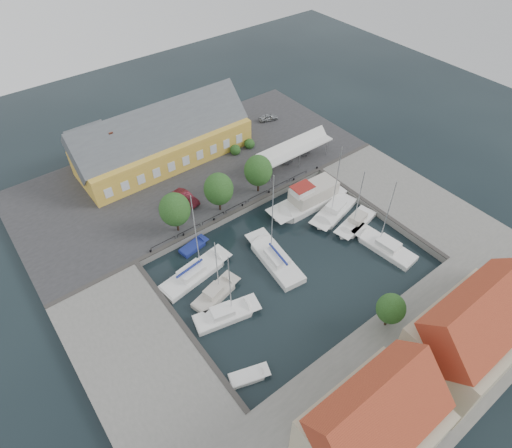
{
  "coord_description": "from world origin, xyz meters",
  "views": [
    {
      "loc": [
        -25.94,
        -27.86,
        43.05
      ],
      "look_at": [
        0.0,
        6.0,
        1.5
      ],
      "focal_mm": 30.0,
      "sensor_mm": 36.0,
      "label": 1
    }
  ],
  "objects_px": {
    "trawler": "(310,199)",
    "west_boat_b": "(215,294)",
    "warehouse": "(159,141)",
    "launch_sw": "(249,377)",
    "east_boat_c": "(385,247)",
    "center_sailboat": "(275,260)",
    "west_boat_c": "(225,315)",
    "east_boat_b": "(356,223)",
    "car_red": "(186,198)",
    "launch_nw": "(194,247)",
    "east_boat_a": "(334,212)",
    "west_boat_a": "(195,274)",
    "tent_canopy": "(293,148)",
    "car_silver": "(268,117)"
  },
  "relations": [
    {
      "from": "tent_canopy",
      "to": "car_silver",
      "type": "height_order",
      "value": "tent_canopy"
    },
    {
      "from": "center_sailboat",
      "to": "west_boat_b",
      "type": "xyz_separation_m",
      "value": [
        -9.31,
        0.21,
        -0.1
      ]
    },
    {
      "from": "east_boat_b",
      "to": "west_boat_a",
      "type": "height_order",
      "value": "west_boat_a"
    },
    {
      "from": "car_silver",
      "to": "east_boat_c",
      "type": "relative_size",
      "value": 0.31
    },
    {
      "from": "east_boat_b",
      "to": "west_boat_b",
      "type": "relative_size",
      "value": 1.12
    },
    {
      "from": "warehouse",
      "to": "launch_sw",
      "type": "bearing_deg",
      "value": -105.98
    },
    {
      "from": "warehouse",
      "to": "center_sailboat",
      "type": "distance_m",
      "value": 28.69
    },
    {
      "from": "east_boat_a",
      "to": "launch_sw",
      "type": "distance_m",
      "value": 28.37
    },
    {
      "from": "car_red",
      "to": "east_boat_a",
      "type": "xyz_separation_m",
      "value": [
        16.58,
        -14.51,
        -1.49
      ]
    },
    {
      "from": "east_boat_b",
      "to": "launch_sw",
      "type": "height_order",
      "value": "east_boat_b"
    },
    {
      "from": "west_boat_c",
      "to": "warehouse",
      "type": "bearing_deg",
      "value": 74.24
    },
    {
      "from": "tent_canopy",
      "to": "west_boat_a",
      "type": "xyz_separation_m",
      "value": [
        -25.08,
        -10.02,
        -3.41
      ]
    },
    {
      "from": "launch_sw",
      "to": "west_boat_c",
      "type": "bearing_deg",
      "value": 73.12
    },
    {
      "from": "car_silver",
      "to": "west_boat_a",
      "type": "relative_size",
      "value": 0.27
    },
    {
      "from": "west_boat_a",
      "to": "west_boat_c",
      "type": "bearing_deg",
      "value": -92.85
    },
    {
      "from": "trawler",
      "to": "west_boat_b",
      "type": "relative_size",
      "value": 1.39
    },
    {
      "from": "east_boat_a",
      "to": "west_boat_c",
      "type": "bearing_deg",
      "value": -167.49
    },
    {
      "from": "car_red",
      "to": "east_boat_b",
      "type": "distance_m",
      "value": 25.12
    },
    {
      "from": "trawler",
      "to": "car_red",
      "type": "bearing_deg",
      "value": 144.45
    },
    {
      "from": "center_sailboat",
      "to": "west_boat_a",
      "type": "xyz_separation_m",
      "value": [
        -9.67,
        4.5,
        -0.09
      ]
    },
    {
      "from": "car_red",
      "to": "west_boat_a",
      "type": "distance_m",
      "value": 13.6
    },
    {
      "from": "east_boat_a",
      "to": "east_boat_b",
      "type": "height_order",
      "value": "east_boat_a"
    },
    {
      "from": "car_red",
      "to": "center_sailboat",
      "type": "xyz_separation_m",
      "value": [
        3.62,
        -16.59,
        -1.39
      ]
    },
    {
      "from": "warehouse",
      "to": "tent_canopy",
      "type": "height_order",
      "value": "warehouse"
    },
    {
      "from": "east_boat_b",
      "to": "launch_sw",
      "type": "bearing_deg",
      "value": -160.71
    },
    {
      "from": "car_red",
      "to": "west_boat_c",
      "type": "relative_size",
      "value": 0.42
    },
    {
      "from": "trawler",
      "to": "east_boat_b",
      "type": "height_order",
      "value": "east_boat_b"
    },
    {
      "from": "east_boat_c",
      "to": "center_sailboat",
      "type": "bearing_deg",
      "value": 151.55
    },
    {
      "from": "tent_canopy",
      "to": "east_boat_a",
      "type": "height_order",
      "value": "east_boat_a"
    },
    {
      "from": "center_sailboat",
      "to": "east_boat_b",
      "type": "bearing_deg",
      "value": -6.64
    },
    {
      "from": "warehouse",
      "to": "car_silver",
      "type": "xyz_separation_m",
      "value": [
        21.77,
        -1.16,
        -2.82
      ]
    },
    {
      "from": "tent_canopy",
      "to": "car_red",
      "type": "bearing_deg",
      "value": 173.79
    },
    {
      "from": "west_boat_c",
      "to": "center_sailboat",
      "type": "bearing_deg",
      "value": 16.74
    },
    {
      "from": "tent_canopy",
      "to": "center_sailboat",
      "type": "distance_m",
      "value": 21.43
    },
    {
      "from": "center_sailboat",
      "to": "east_boat_c",
      "type": "height_order",
      "value": "center_sailboat"
    },
    {
      "from": "car_red",
      "to": "trawler",
      "type": "xyz_separation_m",
      "value": [
        15.08,
        -10.78,
        -0.73
      ]
    },
    {
      "from": "east_boat_a",
      "to": "east_boat_c",
      "type": "bearing_deg",
      "value": -87.83
    },
    {
      "from": "east_boat_b",
      "to": "west_boat_c",
      "type": "relative_size",
      "value": 0.98
    },
    {
      "from": "warehouse",
      "to": "tent_canopy",
      "type": "relative_size",
      "value": 2.04
    },
    {
      "from": "west_boat_c",
      "to": "east_boat_b",
      "type": "bearing_deg",
      "value": 3.46
    },
    {
      "from": "car_red",
      "to": "center_sailboat",
      "type": "distance_m",
      "value": 17.04
    },
    {
      "from": "trawler",
      "to": "east_boat_b",
      "type": "xyz_separation_m",
      "value": [
        2.2,
        -7.4,
        -0.76
      ]
    },
    {
      "from": "east_boat_a",
      "to": "launch_nw",
      "type": "height_order",
      "value": "east_boat_a"
    },
    {
      "from": "car_silver",
      "to": "west_boat_b",
      "type": "relative_size",
      "value": 0.38
    },
    {
      "from": "east_boat_b",
      "to": "launch_nw",
      "type": "xyz_separation_m",
      "value": [
        -20.88,
        10.35,
        -0.17
      ]
    },
    {
      "from": "car_red",
      "to": "west_boat_b",
      "type": "distance_m",
      "value": 17.4
    },
    {
      "from": "east_boat_c",
      "to": "launch_sw",
      "type": "bearing_deg",
      "value": -172.27
    },
    {
      "from": "launch_nw",
      "to": "east_boat_b",
      "type": "bearing_deg",
      "value": -26.37
    },
    {
      "from": "east_boat_b",
      "to": "west_boat_a",
      "type": "relative_size",
      "value": 0.8
    },
    {
      "from": "center_sailboat",
      "to": "west_boat_a",
      "type": "relative_size",
      "value": 1.07
    }
  ]
}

